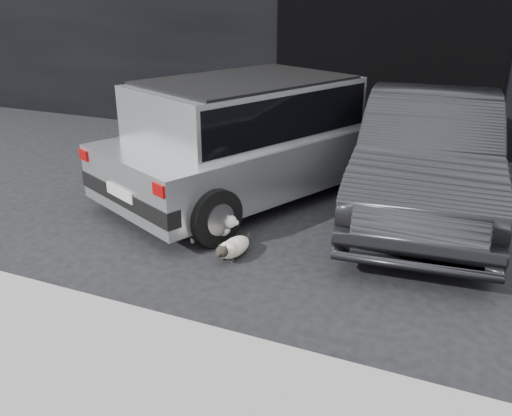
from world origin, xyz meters
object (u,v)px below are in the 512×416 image
at_px(cat_siamese, 232,248).
at_px(cat_white, 211,227).
at_px(second_car, 428,154).
at_px(silver_hatchback, 253,132).

bearing_deg(cat_siamese, cat_white, -26.69).
height_order(second_car, cat_white, second_car).
xyz_separation_m(cat_siamese, cat_white, (-0.40, 0.26, 0.07)).
relative_size(second_car, cat_white, 5.66).
relative_size(second_car, cat_siamese, 6.30).
distance_m(second_car, cat_white, 3.02).
bearing_deg(cat_white, cat_siamese, 48.69).
height_order(silver_hatchback, cat_siamese, silver_hatchback).
bearing_deg(cat_siamese, second_car, -120.88).
xyz_separation_m(silver_hatchback, second_car, (2.35, 0.33, -0.13)).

